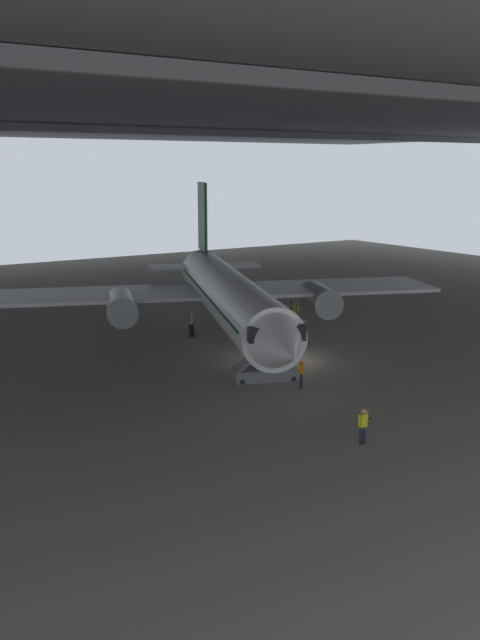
{
  "coord_description": "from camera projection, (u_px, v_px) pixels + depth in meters",
  "views": [
    {
      "loc": [
        -25.64,
        -35.13,
        12.07
      ],
      "look_at": [
        -1.86,
        1.95,
        2.46
      ],
      "focal_mm": 39.49,
      "sensor_mm": 36.0,
      "label": 1
    }
  ],
  "objects": [
    {
      "name": "traffic_cone_orange",
      "position": [
        366.0,
        413.0,
        34.46
      ],
      "size": [
        0.36,
        0.36,
        0.6
      ],
      "color": "black",
      "rests_on": "ground_plane"
    },
    {
      "name": "hangar_structure",
      "position": [
        175.0,
        106.0,
        52.75
      ],
      "size": [
        121.0,
        99.0,
        17.16
      ],
      "color": "#4C4F54",
      "rests_on": "ground_plane"
    },
    {
      "name": "crew_worker_by_stairs",
      "position": [
        302.0,
        371.0,
        39.04
      ],
      "size": [
        0.36,
        0.5,
        1.71
      ],
      "color": "#232838",
      "rests_on": "ground_plane"
    },
    {
      "name": "boarding_stairs",
      "position": [
        266.0,
        367.0,
        40.69
      ],
      "size": [
        4.29,
        2.78,
        4.52
      ],
      "color": "slate",
      "rests_on": "ground_plane"
    },
    {
      "name": "ground_plane",
      "position": [
        281.0,
        360.0,
        44.99
      ],
      "size": [
        110.0,
        110.0,
        0.0
      ],
      "primitive_type": "plane",
      "color": "gray"
    },
    {
      "name": "airplane_main",
      "position": [
        228.0,
        295.0,
        49.14
      ],
      "size": [
        32.77,
        32.89,
        10.81
      ],
      "color": "white",
      "rests_on": "ground_plane"
    },
    {
      "name": "crew_worker_near_nose",
      "position": [
        363.0,
        424.0,
        31.06
      ],
      "size": [
        0.55,
        0.23,
        1.66
      ],
      "color": "#232838",
      "rests_on": "ground_plane"
    },
    {
      "name": "baggage_tug",
      "position": [
        290.0,
        312.0,
        57.25
      ],
      "size": [
        2.39,
        2.42,
        0.9
      ],
      "color": "yellow",
      "rests_on": "ground_plane"
    }
  ]
}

